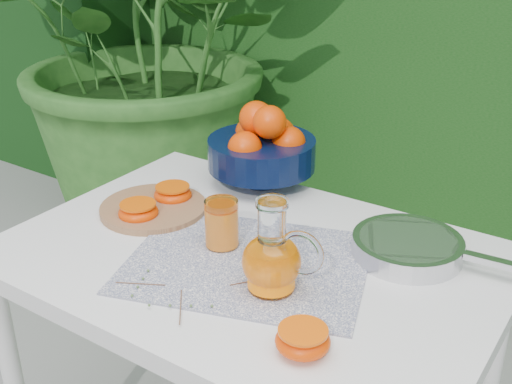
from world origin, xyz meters
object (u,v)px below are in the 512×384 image
Objects in this scene: juice_pitcher at (273,259)px; cutting_board at (153,208)px; fruit_bowl at (263,147)px; white_table at (251,286)px; saute_pan at (409,246)px.

cutting_board is at bearing 163.19° from juice_pitcher.
fruit_bowl is (0.12, 0.28, 0.09)m from cutting_board.
white_table is 2.51× the size of saute_pan.
cutting_board is 1.36× the size of juice_pitcher.
white_table is 0.31m from cutting_board.
juice_pitcher is 0.45× the size of saute_pan.
juice_pitcher is at bearing -54.67° from fruit_bowl.
juice_pitcher reaches higher than white_table.
fruit_bowl is at bearing 162.26° from saute_pan.
fruit_bowl is (-0.17, 0.31, 0.18)m from white_table.
juice_pitcher is 0.31m from saute_pan.
white_table is at bearing -148.60° from saute_pan.
fruit_bowl is 0.48m from saute_pan.
saute_pan is at bearing 13.41° from cutting_board.
saute_pan reaches higher than cutting_board.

